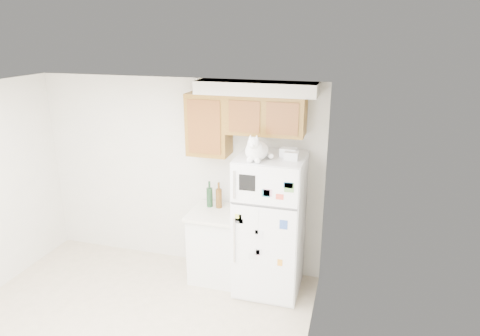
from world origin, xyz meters
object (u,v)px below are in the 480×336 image
at_px(storage_box_back, 289,152).
at_px(storage_box_front, 291,156).
at_px(cat, 256,150).
at_px(bottle_amber, 219,195).
at_px(refrigerator, 270,225).
at_px(bottle_green, 210,194).
at_px(base_counter, 217,244).

xyz_separation_m(storage_box_back, storage_box_front, (0.05, -0.11, -0.01)).
distance_m(cat, bottle_amber, 1.00).
height_order(refrigerator, cat, cat).
bearing_deg(storage_box_back, cat, -137.54).
height_order(refrigerator, bottle_amber, refrigerator).
distance_m(storage_box_back, storage_box_front, 0.12).
distance_m(bottle_green, bottle_amber, 0.12).
distance_m(cat, bottle_green, 1.07).
relative_size(cat, storage_box_front, 3.00).
xyz_separation_m(base_counter, storage_box_back, (0.88, -0.03, 1.29)).
relative_size(bottle_green, bottle_amber, 1.00).
height_order(storage_box_back, storage_box_front, storage_box_back).
height_order(refrigerator, storage_box_back, storage_box_back).
height_order(base_counter, cat, cat).
distance_m(refrigerator, cat, 0.99).
relative_size(refrigerator, storage_box_back, 9.44).
distance_m(base_counter, cat, 1.49).
height_order(base_counter, storage_box_front, storage_box_front).
bearing_deg(base_counter, refrigerator, -6.10).
distance_m(cat, storage_box_back, 0.40).
bearing_deg(storage_box_back, base_counter, -176.17).
bearing_deg(refrigerator, storage_box_back, 13.23).
distance_m(base_counter, storage_box_front, 1.59).
xyz_separation_m(bottle_green, bottle_amber, (0.12, -0.00, -0.00)).
relative_size(base_counter, cat, 2.05).
relative_size(refrigerator, bottle_amber, 5.08).
height_order(storage_box_back, bottle_amber, storage_box_back).
bearing_deg(cat, refrigerator, 56.01).
distance_m(storage_box_front, bottle_green, 1.27).
bearing_deg(cat, bottle_amber, 146.21).
bearing_deg(refrigerator, bottle_amber, 164.95).
bearing_deg(cat, storage_box_front, 19.22).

